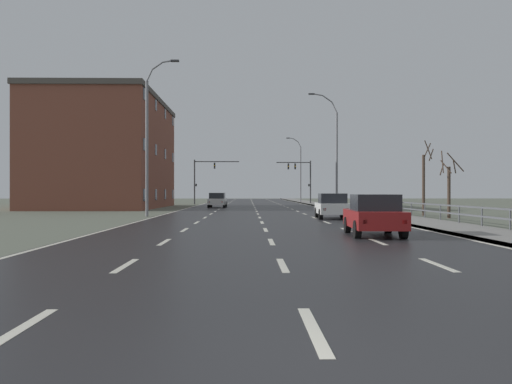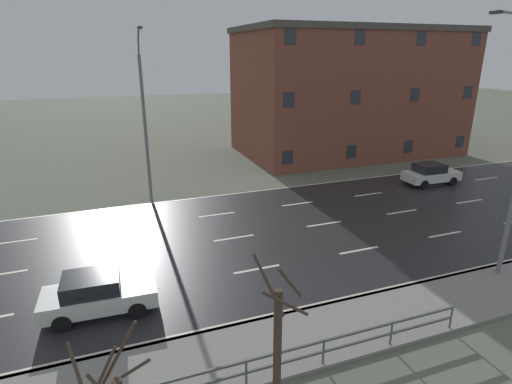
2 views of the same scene
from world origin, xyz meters
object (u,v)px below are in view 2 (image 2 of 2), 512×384
object	(u,v)px
car_far_right	(98,293)
brick_building	(349,92)
street_lamp_left_bank	(145,121)
car_near_left	(431,174)

from	to	relation	value
car_far_right	brick_building	bearing A→B (deg)	133.34
car_far_right	street_lamp_left_bank	bearing A→B (deg)	166.85
car_near_left	car_far_right	size ratio (longest dim) A/B	1.00
car_near_left	car_far_right	bearing A→B (deg)	-68.28
street_lamp_left_bank	car_near_left	size ratio (longest dim) A/B	2.57
street_lamp_left_bank	brick_building	size ratio (longest dim) A/B	0.52
car_far_right	car_near_left	bearing A→B (deg)	112.29
car_near_left	car_far_right	xyz separation A→B (m)	(8.41, -23.16, 0.00)
street_lamp_left_bank	brick_building	distance (m)	21.41
car_near_left	street_lamp_left_bank	bearing A→B (deg)	-98.23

